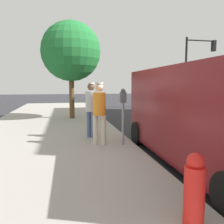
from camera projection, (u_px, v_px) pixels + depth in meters
ground_plane at (180, 154)px, 6.10m from camera, size 80.00×80.00×0.00m
sidewalk_slab at (38, 159)px, 5.40m from camera, size 5.00×32.00×0.15m
parking_meter_near at (123, 107)px, 6.32m from camera, size 0.14×0.18×1.52m
pedestrian_in_gray at (91, 106)px, 7.20m from camera, size 0.34×0.34×1.68m
pedestrian_in_orange at (99, 109)px, 6.35m from camera, size 0.35×0.34×1.68m
parked_van at (208, 113)px, 5.10m from camera, size 2.17×5.22×2.15m
traffic_light_corner at (196, 61)px, 17.59m from camera, size 2.48×0.42×5.20m
street_tree at (71, 52)px, 11.20m from camera, size 2.81×2.81×4.59m
fire_hydrant at (194, 191)px, 2.71m from camera, size 0.24×0.24×0.86m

